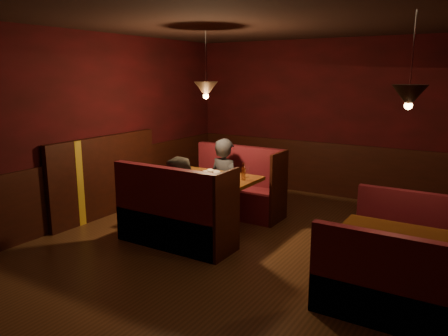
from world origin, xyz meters
The scene contains 9 objects.
room centered at (-0.28, 0.05, 1.05)m, with size 6.02×7.02×2.92m.
main_table centered at (-1.17, 0.75, 0.61)m, with size 1.48×0.90×1.04m.
main_bench_far centered at (-1.15, 1.59, 0.35)m, with size 1.63×0.58×1.11m.
main_bench_near centered at (-1.15, -0.09, 0.35)m, with size 1.63×0.58×1.11m.
second_table centered at (1.59, 0.16, 0.48)m, with size 1.15×0.74×0.65m.
second_bench_far centered at (1.62, 0.85, 0.29)m, with size 1.27×0.48×0.91m.
second_bench_near centered at (1.62, -0.52, 0.29)m, with size 1.27×0.48×0.91m.
diner_a centered at (-1.24, 1.36, 0.81)m, with size 0.59×0.39×1.63m, color #212228.
diner_b centered at (-1.13, 0.06, 0.77)m, with size 0.75×0.58×1.54m, color #36322C.
Camera 1 is at (2.31, -4.43, 2.25)m, focal length 35.00 mm.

